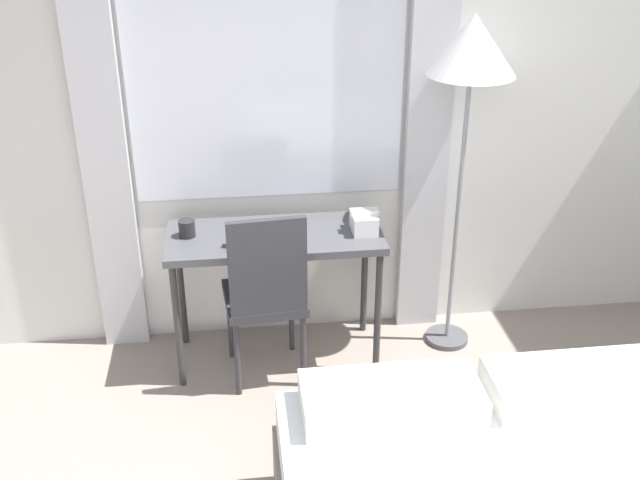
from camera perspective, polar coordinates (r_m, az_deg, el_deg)
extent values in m
cube|color=silver|center=(3.97, 0.03, 10.49)|extent=(5.78, 0.05, 2.70)
cube|color=white|center=(3.86, -4.14, 13.77)|extent=(1.41, 0.01, 1.50)
cube|color=silver|center=(3.94, -16.46, 8.53)|extent=(0.24, 0.06, 2.60)
cube|color=silver|center=(4.02, 8.33, 9.68)|extent=(0.24, 0.06, 2.60)
cube|color=#4C4C51|center=(3.87, -3.48, 0.20)|extent=(1.11, 0.48, 0.04)
cylinder|color=#333333|center=(3.89, -10.78, -6.51)|extent=(0.04, 0.04, 0.71)
cylinder|color=#333333|center=(3.94, 4.42, -5.61)|extent=(0.04, 0.04, 0.71)
cylinder|color=#333333|center=(4.23, -10.53, -3.58)|extent=(0.04, 0.04, 0.71)
cylinder|color=#333333|center=(4.27, 3.40, -2.79)|extent=(0.04, 0.04, 0.71)
cube|color=#333338|center=(3.88, -4.28, -4.42)|extent=(0.43, 0.43, 0.05)
cube|color=#333338|center=(3.59, -4.00, -2.07)|extent=(0.38, 0.07, 0.50)
cylinder|color=#333338|center=(3.85, -6.31, -9.01)|extent=(0.03, 0.03, 0.43)
cylinder|color=#333338|center=(3.89, -1.29, -8.45)|extent=(0.03, 0.03, 0.43)
cylinder|color=#333338|center=(4.14, -6.86, -6.34)|extent=(0.03, 0.03, 0.43)
cylinder|color=#333338|center=(4.17, -2.19, -5.84)|extent=(0.03, 0.03, 0.43)
cube|color=silver|center=(3.03, 5.44, -11.94)|extent=(0.71, 0.32, 0.12)
cube|color=silver|center=(3.25, 18.86, -10.35)|extent=(0.71, 0.32, 0.12)
cylinder|color=#4C4C51|center=(4.41, 9.62, -7.33)|extent=(0.24, 0.24, 0.03)
cylinder|color=gray|center=(4.04, 10.43, 1.81)|extent=(0.02, 0.02, 1.51)
cone|color=silver|center=(3.77, 11.57, 14.39)|extent=(0.44, 0.44, 0.29)
cube|color=white|center=(3.86, 3.37, 1.33)|extent=(0.13, 0.17, 0.10)
cube|color=white|center=(3.84, 3.39, 2.16)|extent=(0.15, 0.06, 0.02)
cube|color=#4C4238|center=(3.79, -5.62, 0.06)|extent=(0.24, 0.22, 0.02)
cube|color=white|center=(3.78, -5.63, 0.13)|extent=(0.22, 0.21, 0.01)
cylinder|color=#262628|center=(3.87, -10.11, 0.87)|extent=(0.08, 0.08, 0.09)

